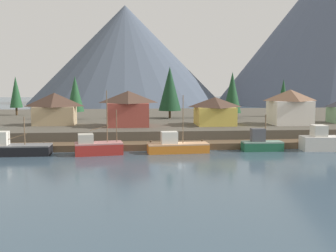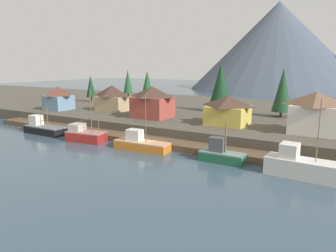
{
  "view_description": "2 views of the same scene",
  "coord_description": "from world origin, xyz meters",
  "px_view_note": "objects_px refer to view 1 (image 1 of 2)",
  "views": [
    {
      "loc": [
        -6.94,
        -61.3,
        10.64
      ],
      "look_at": [
        -1.16,
        2.17,
        3.6
      ],
      "focal_mm": 43.3,
      "sensor_mm": 36.0,
      "label": 1
    },
    {
      "loc": [
        27.4,
        -40.0,
        13.12
      ],
      "look_at": [
        2.11,
        2.73,
        3.32
      ],
      "focal_mm": 32.76,
      "sensor_mm": 36.0,
      "label": 2
    }
  ],
  "objects_px": {
    "conifer_near_right": "(232,92)",
    "conifer_mid_right": "(75,94)",
    "fishing_boat_red": "(97,147)",
    "fishing_boat_orange": "(177,146)",
    "fishing_boat_green": "(261,144)",
    "fishing_boat_black": "(16,148)",
    "fishing_boat_white": "(326,142)",
    "house_red": "(128,108)",
    "conifer_back_right": "(170,89)",
    "house_tan": "(55,108)",
    "conifer_near_left": "(283,94)",
    "house_yellow": "(215,111)",
    "house_white": "(290,107)",
    "conifer_back_left": "(16,92)"
  },
  "relations": [
    {
      "from": "fishing_boat_green",
      "to": "conifer_near_left",
      "type": "xyz_separation_m",
      "value": [
        15.38,
        31.46,
        6.66
      ]
    },
    {
      "from": "fishing_boat_black",
      "to": "fishing_boat_red",
      "type": "distance_m",
      "value": 11.62
    },
    {
      "from": "fishing_boat_white",
      "to": "fishing_boat_orange",
      "type": "bearing_deg",
      "value": -176.76
    },
    {
      "from": "fishing_boat_white",
      "to": "house_white",
      "type": "height_order",
      "value": "fishing_boat_white"
    },
    {
      "from": "house_red",
      "to": "conifer_back_right",
      "type": "relative_size",
      "value": 0.67
    },
    {
      "from": "fishing_boat_orange",
      "to": "fishing_boat_white",
      "type": "distance_m",
      "value": 23.34
    },
    {
      "from": "fishing_boat_black",
      "to": "house_yellow",
      "type": "bearing_deg",
      "value": 24.63
    },
    {
      "from": "fishing_boat_green",
      "to": "conifer_mid_right",
      "type": "relative_size",
      "value": 0.66
    },
    {
      "from": "fishing_boat_red",
      "to": "house_yellow",
      "type": "relative_size",
      "value": 1.27
    },
    {
      "from": "fishing_boat_white",
      "to": "house_tan",
      "type": "xyz_separation_m",
      "value": [
        -44.37,
        17.91,
        4.22
      ]
    },
    {
      "from": "conifer_back_left",
      "to": "fishing_boat_white",
      "type": "bearing_deg",
      "value": -35.48
    },
    {
      "from": "house_yellow",
      "to": "house_white",
      "type": "relative_size",
      "value": 0.97
    },
    {
      "from": "fishing_boat_white",
      "to": "house_red",
      "type": "distance_m",
      "value": 34.11
    },
    {
      "from": "fishing_boat_black",
      "to": "house_white",
      "type": "height_order",
      "value": "house_white"
    },
    {
      "from": "fishing_boat_red",
      "to": "house_tan",
      "type": "xyz_separation_m",
      "value": [
        -9.26,
        18.24,
        4.44
      ]
    },
    {
      "from": "fishing_boat_green",
      "to": "fishing_boat_white",
      "type": "relative_size",
      "value": 0.65
    },
    {
      "from": "fishing_boat_green",
      "to": "conifer_near_left",
      "type": "relative_size",
      "value": 0.71
    },
    {
      "from": "conifer_back_right",
      "to": "house_red",
      "type": "bearing_deg",
      "value": -121.02
    },
    {
      "from": "fishing_boat_orange",
      "to": "house_tan",
      "type": "xyz_separation_m",
      "value": [
        -21.03,
        17.82,
        4.59
      ]
    },
    {
      "from": "fishing_boat_red",
      "to": "conifer_near_left",
      "type": "bearing_deg",
      "value": 30.47
    },
    {
      "from": "house_red",
      "to": "conifer_back_right",
      "type": "height_order",
      "value": "conifer_back_right"
    },
    {
      "from": "conifer_near_right",
      "to": "fishing_boat_white",
      "type": "bearing_deg",
      "value": -75.08
    },
    {
      "from": "fishing_boat_red",
      "to": "fishing_boat_orange",
      "type": "distance_m",
      "value": 11.78
    },
    {
      "from": "conifer_mid_right",
      "to": "conifer_back_left",
      "type": "xyz_separation_m",
      "value": [
        -15.63,
        11.72,
        0.11
      ]
    },
    {
      "from": "house_red",
      "to": "house_tan",
      "type": "xyz_separation_m",
      "value": [
        -13.81,
        3.42,
        -0.2
      ]
    },
    {
      "from": "conifer_back_right",
      "to": "conifer_back_left",
      "type": "bearing_deg",
      "value": 162.18
    },
    {
      "from": "conifer_near_left",
      "to": "conifer_near_right",
      "type": "distance_m",
      "value": 13.33
    },
    {
      "from": "fishing_boat_green",
      "to": "house_red",
      "type": "relative_size",
      "value": 0.8
    },
    {
      "from": "fishing_boat_orange",
      "to": "conifer_near_left",
      "type": "distance_m",
      "value": 43.44
    },
    {
      "from": "conifer_back_left",
      "to": "conifer_near_right",
      "type": "bearing_deg",
      "value": -13.78
    },
    {
      "from": "fishing_boat_green",
      "to": "fishing_boat_white",
      "type": "bearing_deg",
      "value": -3.6
    },
    {
      "from": "fishing_boat_red",
      "to": "house_white",
      "type": "relative_size",
      "value": 1.23
    },
    {
      "from": "house_yellow",
      "to": "conifer_back_right",
      "type": "distance_m",
      "value": 16.55
    },
    {
      "from": "conifer_mid_right",
      "to": "conifer_back_right",
      "type": "bearing_deg",
      "value": 0.29
    },
    {
      "from": "fishing_boat_green",
      "to": "house_yellow",
      "type": "distance_m",
      "value": 15.59
    },
    {
      "from": "house_tan",
      "to": "conifer_near_left",
      "type": "relative_size",
      "value": 0.92
    },
    {
      "from": "fishing_boat_white",
      "to": "house_red",
      "type": "relative_size",
      "value": 1.24
    },
    {
      "from": "fishing_boat_black",
      "to": "fishing_boat_green",
      "type": "height_order",
      "value": "fishing_boat_black"
    },
    {
      "from": "fishing_boat_green",
      "to": "fishing_boat_black",
      "type": "bearing_deg",
      "value": -179.26
    },
    {
      "from": "fishing_boat_red",
      "to": "house_white",
      "type": "bearing_deg",
      "value": 15.07
    },
    {
      "from": "conifer_near_right",
      "to": "conifer_back_right",
      "type": "height_order",
      "value": "conifer_back_right"
    },
    {
      "from": "conifer_mid_right",
      "to": "fishing_boat_orange",
      "type": "bearing_deg",
      "value": -57.44
    },
    {
      "from": "fishing_boat_black",
      "to": "fishing_boat_green",
      "type": "distance_m",
      "value": 36.58
    },
    {
      "from": "fishing_boat_orange",
      "to": "house_tan",
      "type": "height_order",
      "value": "fishing_boat_orange"
    },
    {
      "from": "conifer_near_right",
      "to": "conifer_mid_right",
      "type": "xyz_separation_m",
      "value": [
        -34.35,
        0.54,
        -0.22
      ]
    },
    {
      "from": "house_tan",
      "to": "conifer_mid_right",
      "type": "xyz_separation_m",
      "value": [
        2.33,
        11.48,
        2.38
      ]
    },
    {
      "from": "conifer_near_left",
      "to": "fishing_boat_white",
      "type": "bearing_deg",
      "value": -99.27
    },
    {
      "from": "conifer_back_left",
      "to": "fishing_boat_black",
      "type": "bearing_deg",
      "value": -75.03
    },
    {
      "from": "fishing_boat_black",
      "to": "house_white",
      "type": "relative_size",
      "value": 1.2
    },
    {
      "from": "conifer_near_left",
      "to": "conifer_back_left",
      "type": "xyz_separation_m",
      "value": [
        -62.91,
        9.01,
        0.31
      ]
    }
  ]
}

